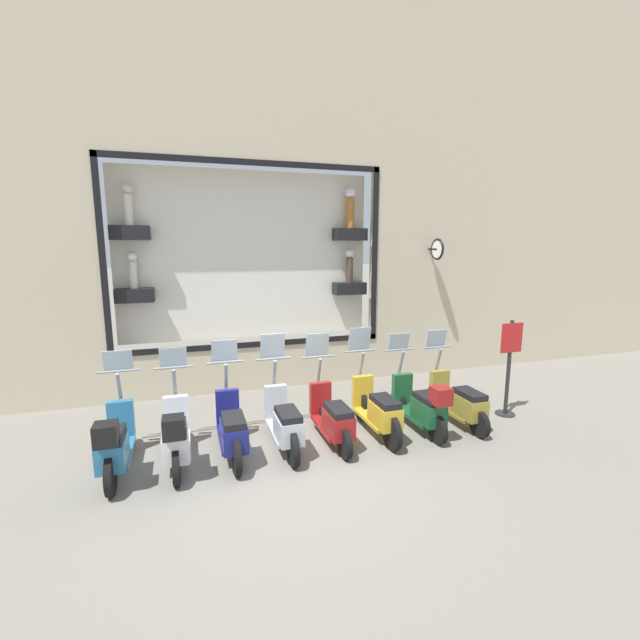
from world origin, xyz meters
TOP-DOWN VIEW (x-y plane):
  - ground_plane at (0.00, 0.00)m, footprint 120.00×120.00m
  - building_facade at (3.60, -0.00)m, footprint 1.17×36.00m
  - scooter_olive_0 at (0.47, -3.20)m, footprint 1.79×0.61m
  - scooter_green_1 at (0.41, -2.40)m, footprint 1.79×0.61m
  - scooter_yellow_2 at (0.48, -1.60)m, footprint 1.81×0.60m
  - scooter_red_3 at (0.47, -0.80)m, footprint 1.79×0.60m
  - scooter_silver_4 at (0.48, 0.00)m, footprint 1.81×0.61m
  - scooter_navy_5 at (0.48, 0.81)m, footprint 1.81×0.60m
  - scooter_white_6 at (0.41, 1.61)m, footprint 1.80×0.60m
  - scooter_teal_7 at (0.42, 2.41)m, footprint 1.81×0.61m
  - shop_sign_post at (0.56, -4.31)m, footprint 0.36×0.45m

SIDE VIEW (x-z plane):
  - ground_plane at x=0.00m, z-range 0.00..0.00m
  - scooter_olive_0 at x=0.47m, z-range -0.37..1.20m
  - scooter_red_3 at x=0.47m, z-range -0.41..1.25m
  - scooter_silver_4 at x=0.48m, z-range -0.41..1.29m
  - scooter_navy_5 at x=0.48m, z-range -0.38..1.27m
  - scooter_yellow_2 at x=0.48m, z-range -0.41..1.31m
  - scooter_green_1 at x=0.41m, z-range -0.31..1.24m
  - scooter_white_6 at x=0.41m, z-range -0.32..1.26m
  - scooter_teal_7 at x=0.42m, z-range -0.32..1.28m
  - shop_sign_post at x=0.56m, z-range 0.08..1.90m
  - building_facade at x=3.60m, z-range 0.11..9.54m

